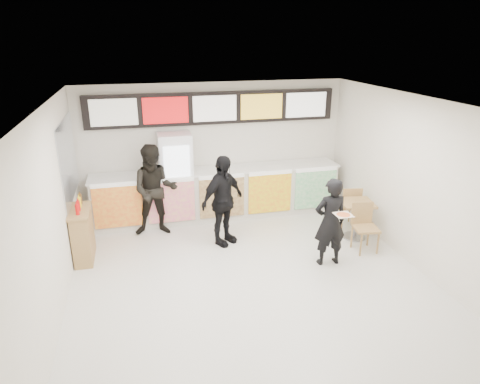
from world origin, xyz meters
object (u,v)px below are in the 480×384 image
object	(u,v)px
customer_left	(155,190)
condiment_ledge	(83,234)
drinks_fridge	(176,178)
service_counter	(219,193)
cafe_table	(356,213)
customer_mid	(223,201)
customer_main	(330,222)

from	to	relation	value
customer_left	condiment_ledge	bearing A→B (deg)	-144.63
drinks_fridge	service_counter	bearing A→B (deg)	-0.99
service_counter	cafe_table	xyz separation A→B (m)	(2.50, -1.74, -0.02)
customer_left	condiment_ledge	distance (m)	1.66
service_counter	customer_mid	xyz separation A→B (m)	(-0.18, -1.32, 0.34)
customer_left	drinks_fridge	bearing A→B (deg)	54.46
drinks_fridge	condiment_ledge	size ratio (longest dim) A/B	1.69
drinks_fridge	condiment_ledge	distance (m)	2.37
customer_mid	cafe_table	world-z (taller)	customer_mid
drinks_fridge	cafe_table	size ratio (longest dim) A/B	1.21
customer_main	customer_left	size ratio (longest dim) A/B	0.85
service_counter	customer_mid	distance (m)	1.37
service_counter	drinks_fridge	bearing A→B (deg)	179.01
service_counter	condiment_ledge	distance (m)	3.12
customer_main	condiment_ledge	distance (m)	4.52
customer_mid	cafe_table	bearing A→B (deg)	-43.08
customer_left	customer_mid	size ratio (longest dim) A/B	1.06
service_counter	condiment_ledge	bearing A→B (deg)	-154.82
customer_mid	service_counter	bearing A→B (deg)	48.05
drinks_fridge	customer_left	size ratio (longest dim) A/B	1.04
customer_main	customer_mid	distance (m)	2.11
customer_main	customer_left	distance (m)	3.58
customer_mid	cafe_table	distance (m)	2.74
customer_left	customer_mid	xyz separation A→B (m)	(1.25, -0.78, -0.05)
customer_main	customer_mid	world-z (taller)	customer_mid
customer_main	condiment_ledge	world-z (taller)	customer_main
drinks_fridge	cafe_table	bearing A→B (deg)	-27.06
drinks_fridge	condiment_ledge	bearing A→B (deg)	-144.55
customer_left	customer_main	bearing A→B (deg)	-28.67
condiment_ledge	service_counter	bearing A→B (deg)	25.18
drinks_fridge	cafe_table	xyz separation A→B (m)	(3.43, -1.75, -0.45)
condiment_ledge	customer_main	bearing A→B (deg)	-16.08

